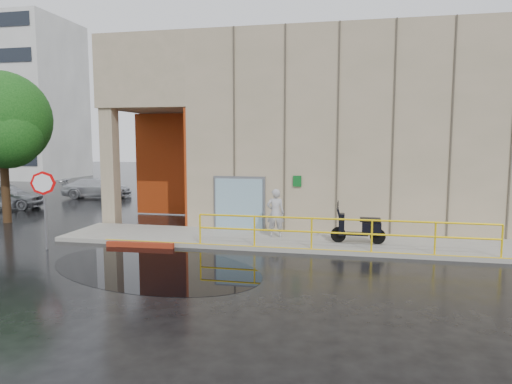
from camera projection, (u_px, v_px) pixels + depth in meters
The scene contains 13 objects.
ground at pixel (181, 275), 12.48m from camera, with size 120.00×120.00×0.00m, color black.
sidewalk at pixel (334, 243), 16.05m from camera, with size 20.00×3.00×0.15m, color gray.
building at pixel (364, 129), 21.67m from camera, with size 20.00×10.17×8.00m.
guardrail at pixel (341, 234), 14.62m from camera, with size 9.56×0.06×1.03m.
distant_building at pixel (12, 101), 44.45m from camera, with size 12.00×8.08×15.00m.
person at pixel (275, 213), 16.60m from camera, with size 0.64×0.42×1.77m, color #A5A5AA.
scooter at pixel (359, 220), 15.57m from camera, with size 1.85×0.61×1.43m.
stop_sign at pixel (44, 193), 15.16m from camera, with size 0.74×0.37×2.65m.
red_curb at pixel (140, 245), 15.66m from camera, with size 2.40×0.18×0.18m, color maroon.
puddle at pixel (154, 267), 13.21m from camera, with size 6.91×4.25×0.01m, color black.
car_a at pixel (4, 196), 24.47m from camera, with size 1.64×4.08×1.39m, color #B0B2B8.
car_c at pixel (97, 188), 29.24m from camera, with size 1.74×4.29×1.25m, color silver.
tree_near at pixel (3, 123), 19.80m from camera, with size 4.22×4.22×6.67m.
Camera 1 is at (4.46, -11.48, 3.66)m, focal length 32.00 mm.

